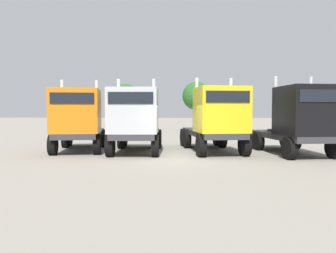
{
  "coord_description": "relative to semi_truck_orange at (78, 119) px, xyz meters",
  "views": [
    {
      "loc": [
        0.99,
        -14.85,
        2.2
      ],
      "look_at": [
        -0.58,
        3.0,
        1.37
      ],
      "focal_mm": 34.17,
      "sensor_mm": 36.0,
      "label": 1
    }
  ],
  "objects": [
    {
      "name": "semi_truck_yellow",
      "position": [
        7.47,
        0.14,
        0.02
      ],
      "size": [
        3.76,
        6.64,
        4.03
      ],
      "rotation": [
        0.0,
        0.0,
        -1.36
      ],
      "color": "#333338",
      "rests_on": "ground"
    },
    {
      "name": "semi_truck_orange",
      "position": [
        0.0,
        0.0,
        0.0
      ],
      "size": [
        3.68,
        6.13,
        3.98
      ],
      "rotation": [
        0.0,
        0.0,
        -1.35
      ],
      "color": "#333338",
      "rests_on": "ground"
    },
    {
      "name": "oak_far_centre",
      "position": [
        6.42,
        18.6,
        2.14
      ],
      "size": [
        3.11,
        3.11,
        5.51
      ],
      "color": "#4C3823",
      "rests_on": "ground"
    },
    {
      "name": "semi_truck_silver",
      "position": [
        3.22,
        -0.41,
        -0.02
      ],
      "size": [
        3.01,
        6.07,
        3.97
      ],
      "rotation": [
        0.0,
        0.0,
        -1.49
      ],
      "color": "#333338",
      "rests_on": "ground"
    },
    {
      "name": "semi_truck_black",
      "position": [
        11.53,
        -0.45,
        0.01
      ],
      "size": [
        3.64,
        6.37,
        4.03
      ],
      "rotation": [
        0.0,
        0.0,
        -1.37
      ],
      "color": "#333338",
      "rests_on": "ground"
    },
    {
      "name": "oak_far_left",
      "position": [
        -2.03,
        20.66,
        1.98
      ],
      "size": [
        3.49,
        3.49,
        5.52
      ],
      "color": "#4C3823",
      "rests_on": "ground"
    },
    {
      "name": "ground",
      "position": [
        5.4,
        -1.99,
        -1.78
      ],
      "size": [
        200.0,
        200.0,
        0.0
      ],
      "primitive_type": "plane",
      "color": "gray"
    },
    {
      "name": "oak_far_right",
      "position": [
        10.64,
        18.96,
        1.72
      ],
      "size": [
        3.28,
        3.28,
        5.16
      ],
      "color": "#4C3823",
      "rests_on": "ground"
    }
  ]
}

